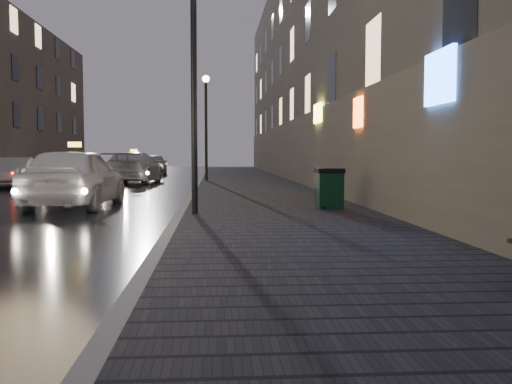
# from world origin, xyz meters

# --- Properties ---
(ground) EXTENTS (120.00, 120.00, 0.00)m
(ground) POSITION_xyz_m (0.00, 0.00, 0.00)
(ground) COLOR black
(ground) RESTS_ON ground
(sidewalk) EXTENTS (4.60, 58.00, 0.15)m
(sidewalk) POSITION_xyz_m (3.90, 21.00, 0.07)
(sidewalk) COLOR black
(sidewalk) RESTS_ON ground
(curb) EXTENTS (0.20, 58.00, 0.15)m
(curb) POSITION_xyz_m (1.50, 21.00, 0.07)
(curb) COLOR slate
(curb) RESTS_ON ground
(curb_far) EXTENTS (0.20, 58.00, 0.15)m
(curb_far) POSITION_xyz_m (-7.40, 21.00, 0.07)
(curb_far) COLOR slate
(curb_far) RESTS_ON ground
(building_near) EXTENTS (1.80, 50.00, 13.00)m
(building_near) POSITION_xyz_m (7.10, 25.00, 6.50)
(building_near) COLOR #605B54
(building_near) RESTS_ON ground
(building_far_c) EXTENTS (6.00, 22.00, 11.00)m
(building_far_c) POSITION_xyz_m (-13.50, 39.00, 5.50)
(building_far_c) COLOR #6B6051
(building_far_c) RESTS_ON ground
(lamp_near) EXTENTS (0.36, 0.36, 5.28)m
(lamp_near) POSITION_xyz_m (1.85, 6.00, 3.49)
(lamp_near) COLOR black
(lamp_near) RESTS_ON sidewalk
(lamp_far) EXTENTS (0.36, 0.36, 5.28)m
(lamp_far) POSITION_xyz_m (1.85, 22.00, 3.49)
(lamp_far) COLOR black
(lamp_far) RESTS_ON sidewalk
(trash_bin) EXTENTS (0.66, 0.66, 1.00)m
(trash_bin) POSITION_xyz_m (5.14, 7.00, 0.66)
(trash_bin) COLOR black
(trash_bin) RESTS_ON sidewalk
(taxi_near) EXTENTS (2.22, 5.06, 1.70)m
(taxi_near) POSITION_xyz_m (-1.60, 9.33, 0.85)
(taxi_near) COLOR white
(taxi_near) RESTS_ON ground
(car_left_mid) EXTENTS (1.90, 4.20, 1.34)m
(car_left_mid) POSITION_xyz_m (-6.80, 19.48, 0.67)
(car_left_mid) COLOR #9E9FA6
(car_left_mid) RESTS_ON ground
(taxi_mid) EXTENTS (2.65, 5.65, 1.59)m
(taxi_mid) POSITION_xyz_m (-1.83, 22.40, 0.80)
(taxi_mid) COLOR #BCBBC2
(taxi_mid) RESTS_ON ground
(car_far) EXTENTS (2.00, 4.45, 1.48)m
(car_far) POSITION_xyz_m (-2.07, 34.20, 0.74)
(car_far) COLOR #96959C
(car_far) RESTS_ON ground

